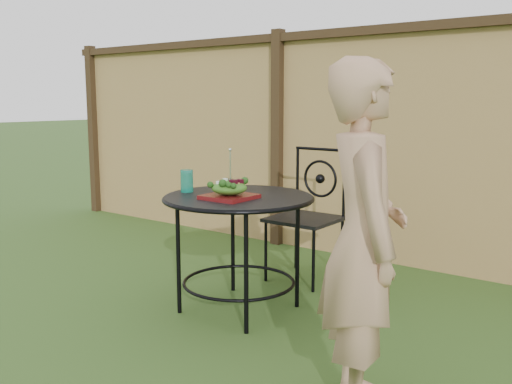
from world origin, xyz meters
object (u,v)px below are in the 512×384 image
at_px(patio_table, 239,218).
at_px(salad_plate, 229,197).
at_px(diner, 363,240).
at_px(patio_chair, 309,211).

distance_m(patio_table, salad_plate, 0.19).
xyz_separation_m(patio_table, diner, (1.12, -0.58, 0.15)).
bearing_deg(salad_plate, diner, -23.00).
xyz_separation_m(diner, salad_plate, (-1.10, 0.47, 0.00)).
relative_size(patio_table, patio_chair, 0.97).
xyz_separation_m(patio_chair, diner, (1.12, -1.40, 0.23)).
bearing_deg(patio_table, diner, -27.36).
height_order(patio_table, patio_chair, patio_chair).
bearing_deg(patio_chair, salad_plate, -88.53).
bearing_deg(salad_plate, patio_table, 100.76).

